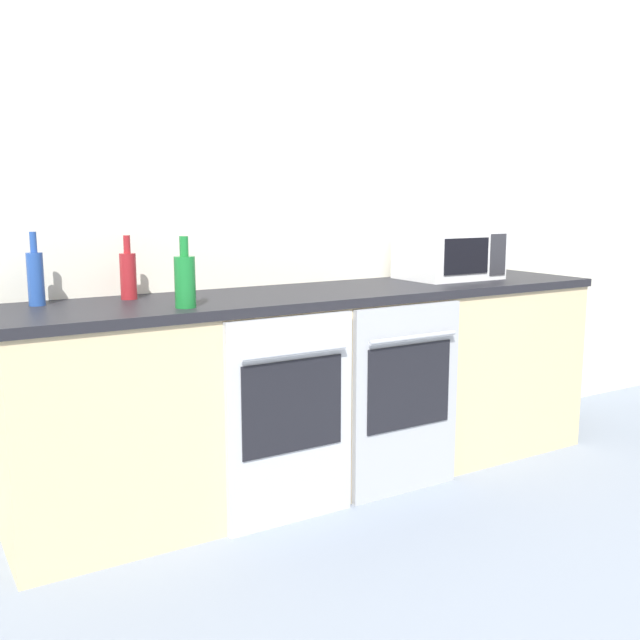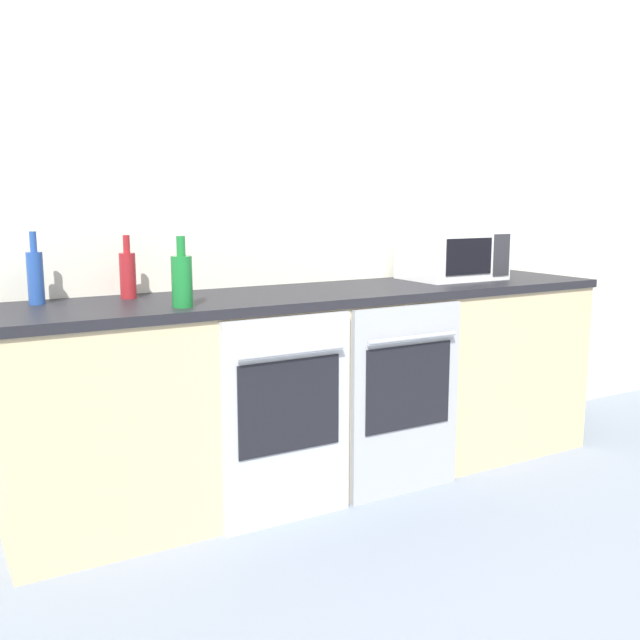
# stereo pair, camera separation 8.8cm
# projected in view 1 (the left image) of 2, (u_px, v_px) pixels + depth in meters

# --- Properties ---
(wall_back) EXTENTS (10.00, 0.06, 2.60)m
(wall_back) POSITION_uv_depth(u_px,v_px,m) (291.00, 203.00, 3.48)
(wall_back) COLOR silver
(wall_back) RESTS_ON ground_plane
(counter_back) EXTENTS (2.88, 0.64, 0.91)m
(counter_back) POSITION_uv_depth(u_px,v_px,m) (327.00, 386.00, 3.33)
(counter_back) COLOR #D1B789
(counter_back) RESTS_ON ground_plane
(oven_left) EXTENTS (0.57, 0.06, 0.86)m
(oven_left) POSITION_uv_depth(u_px,v_px,m) (291.00, 420.00, 2.87)
(oven_left) COLOR #B7BABF
(oven_left) RESTS_ON ground_plane
(oven_right) EXTENTS (0.57, 0.06, 0.86)m
(oven_right) POSITION_uv_depth(u_px,v_px,m) (407.00, 399.00, 3.18)
(oven_right) COLOR #A8AAAF
(oven_right) RESTS_ON ground_plane
(microwave) EXTENTS (0.48, 0.36, 0.26)m
(microwave) POSITION_uv_depth(u_px,v_px,m) (449.00, 254.00, 3.71)
(microwave) COLOR silver
(microwave) RESTS_ON counter_back
(bottle_green) EXTENTS (0.08, 0.08, 0.27)m
(bottle_green) POSITION_uv_depth(u_px,v_px,m) (185.00, 280.00, 2.70)
(bottle_green) COLOR #19722D
(bottle_green) RESTS_ON counter_back
(bottle_blue) EXTENTS (0.06, 0.06, 0.29)m
(bottle_blue) POSITION_uv_depth(u_px,v_px,m) (36.00, 277.00, 2.76)
(bottle_blue) COLOR #234793
(bottle_blue) RESTS_ON counter_back
(bottle_red) EXTENTS (0.07, 0.07, 0.26)m
(bottle_red) POSITION_uv_depth(u_px,v_px,m) (128.00, 274.00, 2.94)
(bottle_red) COLOR maroon
(bottle_red) RESTS_ON counter_back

